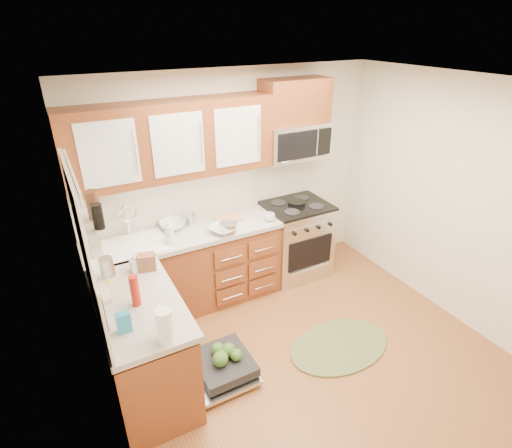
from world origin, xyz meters
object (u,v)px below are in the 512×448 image
sink (137,256)px  paper_towel_roll (165,325)px  skillet (297,203)px  cup (270,217)px  upper_cabinets (172,140)px  rug (339,346)px  microwave (294,141)px  stock_pot (228,228)px  cutting_board (229,217)px  range (295,239)px  bowl_b (172,225)px  bowl_a (224,229)px  dishwasher (220,368)px

sink → paper_towel_roll: size_ratio=2.40×
skillet → cup: (-0.48, -0.19, -0.00)m
upper_cabinets → rug: 2.62m
microwave → stock_pot: (-1.00, -0.33, -0.72)m
cutting_board → rug: bearing=-70.4°
range → bowl_b: size_ratio=3.49×
bowl_a → range: bearing=9.8°
skillet → paper_towel_roll: bearing=-144.5°
microwave → rug: size_ratio=0.71×
microwave → cup: (-0.48, -0.30, -0.73)m
upper_cabinets → cutting_board: 1.09m
dishwasher → cutting_board: cutting_board is taller
skillet → rug: bearing=-104.0°
dishwasher → range: bearing=36.3°
cup → range: bearing=20.2°
dishwasher → skillet: bearing=36.5°
bowl_b → range: bearing=-6.1°
upper_cabinets → microwave: (1.41, -0.02, -0.18)m
sink → paper_towel_roll: 1.47m
dishwasher → upper_cabinets: bearing=84.0°
sink → bowl_b: size_ratio=2.28×
sink → rug: size_ratio=0.58×
microwave → dishwasher: bearing=-140.9°
stock_pot → rug: bearing=-59.9°
sink → stock_pot: 0.97m
upper_cabinets → sink: (-0.52, -0.16, -1.07)m
cutting_board → paper_towel_roll: (-1.19, -1.55, 0.12)m
stock_pot → bowl_a: 0.05m
rug → bowl_b: bowl_b is taller
sink → bowl_a: size_ratio=2.24×
paper_towel_roll → stock_pot: bearing=49.9°
sink → bowl_b: bowl_b is taller
microwave → range: bearing=-90.0°
rug → stock_pot: bearing=120.1°
cup → bowl_b: bearing=161.6°
upper_cabinets → bowl_b: 0.91m
upper_cabinets → range: 1.99m
upper_cabinets → paper_towel_roll: size_ratio=7.92×
upper_cabinets → paper_towel_roll: bearing=-111.9°
rug → stock_pot: size_ratio=5.70×
skillet → range: bearing=-96.9°
cutting_board → range: bearing=-6.5°
range → dishwasher: range is taller
dishwasher → cutting_board: 1.64m
upper_cabinets → sink: 1.21m
skillet → bowl_a: 1.06m
microwave → skillet: size_ratio=3.58×
rug → cutting_board: 1.80m
upper_cabinets → range: bearing=-5.9°
range → skillet: skillet is taller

